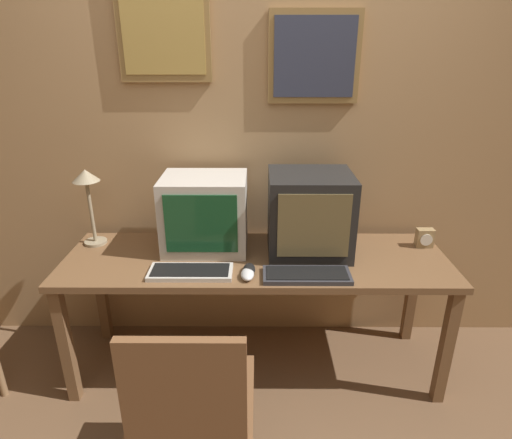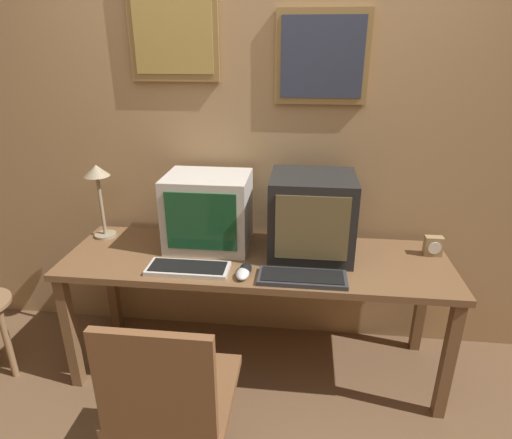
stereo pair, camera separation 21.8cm
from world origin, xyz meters
name	(u,v)px [view 1 (the left image)]	position (x,y,z in m)	size (l,w,h in m)	color
wall_back	(256,131)	(0.00, 1.33, 1.31)	(8.00, 0.08, 2.60)	tan
desk	(256,269)	(0.00, 0.94, 0.64)	(2.03, 0.62, 0.71)	brown
monitor_left	(205,213)	(-0.28, 1.06, 0.92)	(0.45, 0.35, 0.41)	beige
monitor_right	(309,213)	(0.28, 1.03, 0.93)	(0.43, 0.39, 0.43)	black
keyboard_main	(191,272)	(-0.32, 0.76, 0.72)	(0.41, 0.16, 0.03)	beige
keyboard_side	(307,275)	(0.25, 0.73, 0.72)	(0.42, 0.16, 0.03)	#333338
mouse_near_keyboard	(249,269)	(-0.03, 0.77, 0.73)	(0.06, 0.11, 0.04)	black
mouse_far_corner	(247,274)	(-0.04, 0.72, 0.73)	(0.06, 0.11, 0.04)	silver
desk_clock	(425,238)	(0.94, 1.08, 0.77)	(0.09, 0.06, 0.11)	#A38456
desk_lamp	(87,188)	(-0.91, 1.11, 1.04)	(0.14, 0.14, 0.43)	tan
office_chair	(195,424)	(-0.23, 0.14, 0.40)	(0.48, 0.48, 0.92)	black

